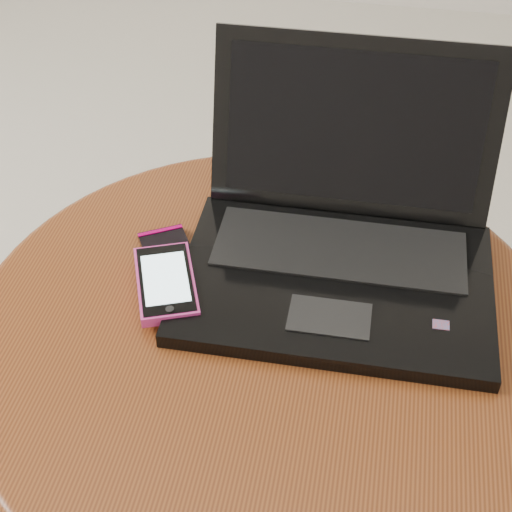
# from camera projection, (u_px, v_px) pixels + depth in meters

# --- Properties ---
(table) EXTENTS (0.64, 0.64, 0.51)m
(table) POSITION_uv_depth(u_px,v_px,m) (263.00, 384.00, 0.88)
(table) COLOR #4B1F0F
(table) RESTS_ON ground
(laptop) EXTENTS (0.34, 0.30, 0.21)m
(laptop) POSITION_uv_depth(u_px,v_px,m) (341.00, 236.00, 0.84)
(laptop) COLOR black
(laptop) RESTS_ON table
(phone_black) EXTENTS (0.10, 0.11, 0.01)m
(phone_black) POSITION_uv_depth(u_px,v_px,m) (170.00, 258.00, 0.87)
(phone_black) COLOR black
(phone_black) RESTS_ON table
(phone_pink) EXTENTS (0.10, 0.13, 0.01)m
(phone_pink) POSITION_uv_depth(u_px,v_px,m) (166.00, 282.00, 0.82)
(phone_pink) COLOR #E13997
(phone_pink) RESTS_ON phone_black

